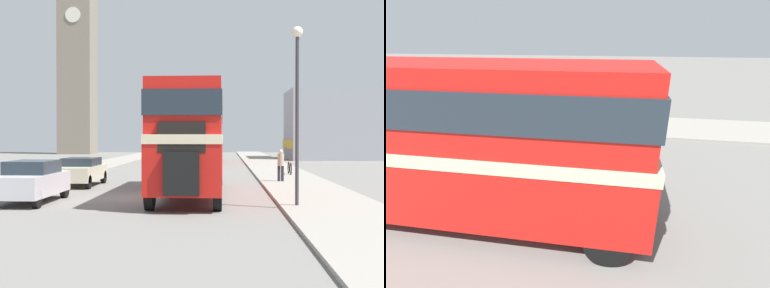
{
  "view_description": "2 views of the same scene",
  "coord_description": "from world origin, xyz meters",
  "views": [
    {
      "loc": [
        3.13,
        -20.51,
        2.38
      ],
      "look_at": [
        1.85,
        1.13,
        2.07
      ],
      "focal_mm": 50.0,
      "sensor_mm": 36.0,
      "label": 1
    },
    {
      "loc": [
        7.33,
        5.66,
        4.79
      ],
      "look_at": [
        0.0,
        4.51,
        1.63
      ],
      "focal_mm": 24.0,
      "sensor_mm": 36.0,
      "label": 2
    }
  ],
  "objects": [
    {
      "name": "car_parked_near",
      "position": [
        -3.77,
        -1.69,
        0.78
      ],
      "size": [
        1.71,
        3.99,
        1.5
      ],
      "color": "silver",
      "rests_on": "ground_plane"
    },
    {
      "name": "sidewalk_left",
      "position": [
        -6.75,
        0.0,
        0.06
      ],
      "size": [
        3.5,
        120.0,
        0.12
      ],
      "color": "gray",
      "rests_on": "ground_plane"
    },
    {
      "name": "double_decker_bus",
      "position": [
        1.85,
        1.11,
        2.52
      ],
      "size": [
        2.48,
        11.1,
        4.24
      ],
      "color": "red",
      "rests_on": "ground_plane"
    },
    {
      "name": "ground_plane",
      "position": [
        0.0,
        0.0,
        0.0
      ],
      "size": [
        120.0,
        120.0,
        0.0
      ],
      "primitive_type": "plane",
      "color": "slate"
    },
    {
      "name": "car_parked_mid",
      "position": [
        -3.72,
        4.8,
        0.71
      ],
      "size": [
        1.7,
        4.0,
        1.35
      ],
      "color": "beige",
      "rests_on": "ground_plane"
    }
  ]
}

